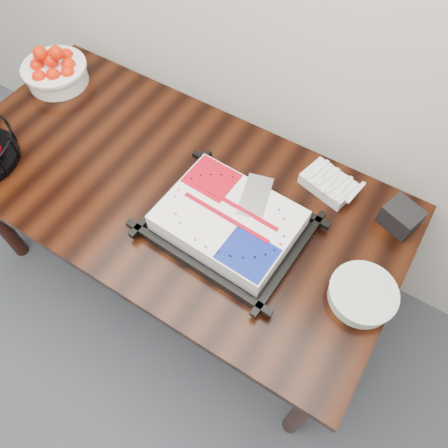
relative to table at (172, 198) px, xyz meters
The scene contains 6 objects.
table is the anchor object (origin of this frame).
cake_tray 0.33m from the table, ahead, with size 0.54×0.44×0.11m.
tangerine_bowl 0.82m from the table, 164.67° to the left, with size 0.29×0.29×0.18m.
plate_stack 0.81m from the table, ahead, with size 0.22×0.22×0.05m.
fork_bag 0.61m from the table, 31.18° to the left, with size 0.22×0.17×0.06m.
napkin_box 0.86m from the table, 20.43° to the left, with size 0.12×0.11×0.09m, color black.
Camera 1 is at (0.71, 1.25, 2.10)m, focal length 35.00 mm.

